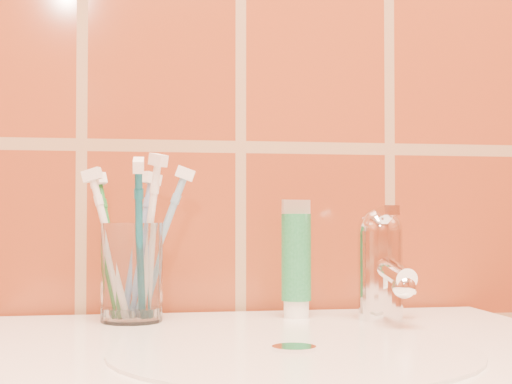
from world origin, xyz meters
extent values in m
cylinder|color=silver|center=(0.00, 0.91, 0.85)|extent=(0.30, 0.30, 0.00)
cylinder|color=white|center=(0.00, 0.91, 0.85)|extent=(0.04, 0.04, 0.00)
cylinder|color=white|center=(-0.13, 1.12, 0.90)|extent=(0.08, 0.08, 0.10)
cylinder|color=white|center=(0.05, 1.12, 0.86)|extent=(0.03, 0.03, 0.02)
cylinder|color=#1A6D3C|center=(0.05, 1.12, 0.92)|extent=(0.03, 0.03, 0.09)
cube|color=beige|center=(0.05, 1.12, 0.97)|extent=(0.04, 0.00, 0.02)
cylinder|color=white|center=(0.14, 1.09, 0.90)|extent=(0.05, 0.05, 0.09)
sphere|color=white|center=(0.14, 1.09, 0.94)|extent=(0.05, 0.05, 0.05)
cylinder|color=white|center=(0.14, 1.06, 0.91)|extent=(0.02, 0.09, 0.03)
cube|color=white|center=(0.14, 1.08, 0.96)|extent=(0.02, 0.06, 0.01)
camera|label=1|loc=(-0.14, 0.29, 0.96)|focal=55.00mm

